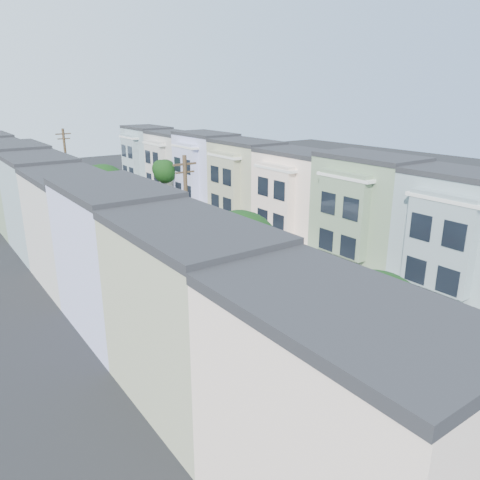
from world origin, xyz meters
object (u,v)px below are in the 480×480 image
at_px(parked_left_c, 223,302).
at_px(lead_sedan, 184,226).
at_px(utility_pole_near, 187,233).
at_px(parked_left_b, 328,366).
at_px(parked_left_d, 151,256).
at_px(fedex_truck, 241,243).
at_px(parked_left_a, 418,425).
at_px(parked_right_d, 159,200).
at_px(tree_e, 59,177).
at_px(parked_right_c, 212,222).
at_px(tree_b, 238,253).
at_px(tree_d, 103,191).
at_px(parked_right_a, 444,318).
at_px(utility_pole_far, 68,176).
at_px(tree_far_r, 164,172).
at_px(parked_right_b, 353,279).
at_px(tree_c, 166,224).
at_px(tree_a, 370,328).

bearing_deg(parked_left_c, lead_sedan, 62.93).
bearing_deg(utility_pole_near, parked_left_b, -83.05).
bearing_deg(parked_left_d, fedex_truck, -41.35).
distance_m(fedex_truck, parked_left_b, 17.25).
distance_m(parked_left_a, parked_right_d, 44.99).
height_order(tree_e, parked_right_c, tree_e).
bearing_deg(tree_b, parked_right_d, 71.22).
height_order(tree_d, parked_right_a, tree_d).
distance_m(utility_pole_near, utility_pole_far, 26.00).
distance_m(tree_far_r, lead_sedan, 15.49).
relative_size(tree_far_r, parked_left_c, 1.42).
xyz_separation_m(lead_sedan, parked_right_b, (3.15, -19.64, -0.02)).
bearing_deg(tree_e, tree_far_r, -1.04).
bearing_deg(lead_sedan, tree_c, -118.12).
distance_m(tree_c, fedex_truck, 8.45).
xyz_separation_m(tree_b, fedex_truck, (7.63, 10.26, -3.62)).
distance_m(tree_b, parked_left_d, 15.52).
relative_size(tree_b, tree_e, 1.12).
height_order(fedex_truck, parked_right_a, fedex_truck).
distance_m(tree_b, parked_left_c, 6.18).
xyz_separation_m(fedex_truck, parked_right_c, (3.58, 10.24, -1.07)).
bearing_deg(tree_d, parked_right_a, -67.58).
height_order(utility_pole_near, parked_right_b, utility_pole_near).
relative_size(tree_b, parked_left_b, 1.68).
height_order(tree_d, parked_left_b, tree_d).
xyz_separation_m(tree_d, tree_e, (0.00, 14.33, -0.78)).
xyz_separation_m(utility_pole_near, parked_left_a, (1.40, -16.65, -4.51)).
relative_size(tree_far_r, fedex_truck, 0.82).
height_order(parked_left_d, parked_right_a, parked_left_d).
height_order(fedex_truck, parked_right_d, fedex_truck).
bearing_deg(parked_left_a, lead_sedan, 78.53).
bearing_deg(tree_far_r, tree_c, -116.47).
xyz_separation_m(tree_d, parked_right_c, (11.20, -0.53, -4.62)).
bearing_deg(parked_right_a, parked_left_a, -154.20).
bearing_deg(tree_b, tree_c, 90.00).
xyz_separation_m(tree_c, parked_right_d, (11.20, 24.32, -4.33)).
xyz_separation_m(lead_sedan, parked_right_d, (3.15, 12.09, -0.04)).
height_order(tree_c, parked_right_d, tree_c).
bearing_deg(parked_left_a, utility_pole_near, 95.15).
bearing_deg(utility_pole_far, parked_left_c, -87.14).
xyz_separation_m(tree_b, parked_left_d, (1.40, 14.72, -4.72)).
distance_m(parked_left_a, parked_left_b, 5.18).
height_order(tree_d, fedex_truck, tree_d).
height_order(tree_a, utility_pole_far, utility_pole_far).
height_order(utility_pole_far, lead_sedan, utility_pole_far).
distance_m(lead_sedan, parked_right_c, 3.16).
xyz_separation_m(tree_far_r, fedex_truck, (-5.57, -24.87, -2.08)).
bearing_deg(parked_right_c, tree_a, -107.47).
relative_size(tree_b, utility_pole_near, 0.78).
xyz_separation_m(tree_a, utility_pole_near, (0.00, 14.90, 0.33)).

